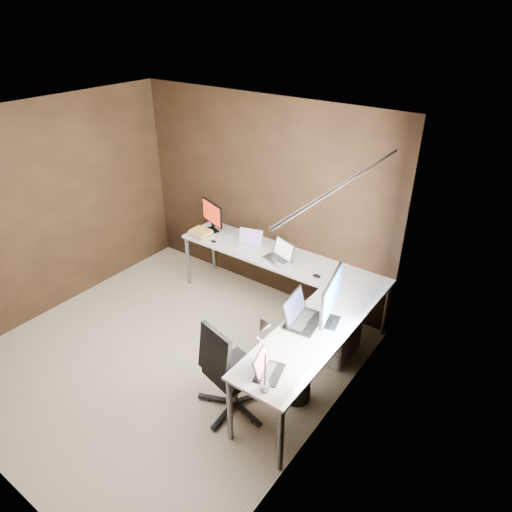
{
  "coord_description": "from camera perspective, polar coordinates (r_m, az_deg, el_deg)",
  "views": [
    {
      "loc": [
        3.03,
        -2.49,
        3.4
      ],
      "look_at": [
        0.53,
        0.95,
        1.0
      ],
      "focal_mm": 32.0,
      "sensor_mm": 36.0,
      "label": 1
    }
  ],
  "objects": [
    {
      "name": "room",
      "position": [
        4.28,
        -8.98,
        -0.74
      ],
      "size": [
        3.6,
        3.6,
        2.5
      ],
      "color": "#C3B498",
      "rests_on": "ground"
    },
    {
      "name": "desk",
      "position": [
        4.97,
        3.58,
        -3.87
      ],
      "size": [
        2.65,
        2.25,
        0.73
      ],
      "color": "white",
      "rests_on": "ground"
    },
    {
      "name": "drawer_pedestal",
      "position": [
        5.05,
        9.8,
        -9.01
      ],
      "size": [
        0.42,
        0.5,
        0.6
      ],
      "primitive_type": "cube",
      "color": "white",
      "rests_on": "ground"
    },
    {
      "name": "monitor_left",
      "position": [
        5.98,
        -5.49,
        5.15
      ],
      "size": [
        0.44,
        0.2,
        0.4
      ],
      "rotation": [
        0.0,
        0.0,
        -0.34
      ],
      "color": "black",
      "rests_on": "desk"
    },
    {
      "name": "monitor_right",
      "position": [
        4.26,
        9.37,
        -5.12
      ],
      "size": [
        0.2,
        0.61,
        0.5
      ],
      "rotation": [
        0.0,
        0.0,
        1.79
      ],
      "color": "black",
      "rests_on": "desk"
    },
    {
      "name": "laptop_white",
      "position": [
        5.64,
        -0.84,
        1.66
      ],
      "size": [
        0.35,
        0.29,
        0.2
      ],
      "rotation": [
        0.0,
        0.0,
        0.29
      ],
      "color": "white",
      "rests_on": "desk"
    },
    {
      "name": "laptop_silver",
      "position": [
        5.35,
        3.0,
        0.04
      ],
      "size": [
        0.39,
        0.33,
        0.22
      ],
      "rotation": [
        0.0,
        0.0,
        -0.34
      ],
      "color": "silver",
      "rests_on": "desk"
    },
    {
      "name": "laptop_black_big",
      "position": [
        4.37,
        5.59,
        -7.43
      ],
      "size": [
        0.34,
        0.44,
        0.27
      ],
      "rotation": [
        0.0,
        0.0,
        1.69
      ],
      "color": "black",
      "rests_on": "desk"
    },
    {
      "name": "laptop_black_small",
      "position": [
        3.83,
        1.33,
        -13.9
      ],
      "size": [
        0.27,
        0.32,
        0.19
      ],
      "rotation": [
        0.0,
        0.0,
        1.83
      ],
      "color": "black",
      "rests_on": "desk"
    },
    {
      "name": "book_stack",
      "position": [
        5.93,
        -6.9,
        2.88
      ],
      "size": [
        0.31,
        0.27,
        0.09
      ],
      "rotation": [
        0.0,
        0.0,
        -0.1
      ],
      "color": "tan",
      "rests_on": "desk"
    },
    {
      "name": "mouse_left",
      "position": [
        5.76,
        -5.33,
        1.83
      ],
      "size": [
        0.08,
        0.05,
        0.03
      ],
      "primitive_type": "ellipsoid",
      "rotation": [
        0.0,
        0.0,
        0.04
      ],
      "color": "black",
      "rests_on": "desk"
    },
    {
      "name": "mouse_corner",
      "position": [
        5.06,
        7.58,
        -2.49
      ],
      "size": [
        0.11,
        0.09,
        0.04
      ],
      "primitive_type": "ellipsoid",
      "rotation": [
        0.0,
        0.0,
        -0.35
      ],
      "color": "black",
      "rests_on": "desk"
    },
    {
      "name": "desk_lamp",
      "position": [
        3.55,
        0.91,
        -11.29
      ],
      "size": [
        0.19,
        0.22,
        0.57
      ],
      "rotation": [
        0.0,
        0.0,
        -0.32
      ],
      "color": "slate",
      "rests_on": "desk"
    },
    {
      "name": "office_chair",
      "position": [
        4.39,
        -3.1,
        -15.75
      ],
      "size": [
        0.55,
        0.57,
        0.99
      ],
      "rotation": [
        0.0,
        0.0,
        -0.23
      ],
      "color": "black",
      "rests_on": "ground"
    },
    {
      "name": "wastebasket",
      "position": [
        4.59,
        5.16,
        -15.88
      ],
      "size": [
        0.26,
        0.26,
        0.3
      ],
      "primitive_type": "cylinder",
      "rotation": [
        0.0,
        0.0,
        -0.01
      ],
      "color": "black",
      "rests_on": "ground"
    }
  ]
}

